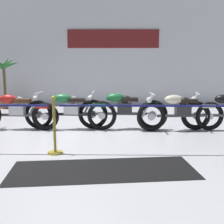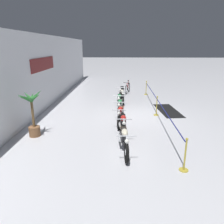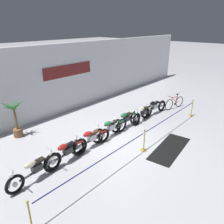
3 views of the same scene
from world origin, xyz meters
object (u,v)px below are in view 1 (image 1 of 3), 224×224
Objects in this scene: motorcycle_green_4 at (122,110)px; floor_banner at (103,170)px; motorcycle_red_2 at (15,111)px; motorcycle_cream_5 at (180,112)px; potted_palm_left_of_row at (4,81)px; stanchion_mid_left at (55,134)px; motorcycle_green_3 at (69,111)px.

motorcycle_green_4 is 0.79× the size of floor_banner.
motorcycle_red_2 is 1.02× the size of motorcycle_cream_5.
potted_palm_left_of_row reaches higher than motorcycle_cream_5.
stanchion_mid_left is (3.06, -5.45, -0.64)m from potted_palm_left_of_row.
motorcycle_cream_5 is 0.76× the size of floor_banner.
stanchion_mid_left reaches higher than motorcycle_cream_5.
potted_palm_left_of_row reaches higher than floor_banner.
potted_palm_left_of_row is 0.69× the size of floor_banner.
stanchion_mid_left reaches higher than motorcycle_red_2.
potted_palm_left_of_row is 1.85× the size of stanchion_mid_left.
motorcycle_green_4 is 1.04× the size of motorcycle_cream_5.
motorcycle_red_2 is at bearing 178.99° from motorcycle_cream_5.
motorcycle_green_3 is at bearing 1.22° from motorcycle_red_2.
motorcycle_green_4 reaches higher than motorcycle_red_2.
motorcycle_green_4 is 1.42m from motorcycle_cream_5.
motorcycle_green_4 is (1.31, 0.06, 0.00)m from motorcycle_green_3.
motorcycle_green_3 is 1.08× the size of motorcycle_cream_5.
potted_palm_left_of_row is (-3.00, 3.51, 0.53)m from motorcycle_green_3.
motorcycle_red_2 is at bearing -64.85° from potted_palm_left_of_row.
potted_palm_left_of_row is at bearing 119.32° from stanchion_mid_left.
motorcycle_green_3 is 2.96m from floor_banner.
potted_palm_left_of_row is (-5.72, 3.61, 0.54)m from motorcycle_cream_5.
motorcycle_green_3 is 4.65m from potted_palm_left_of_row.
floor_banner is (-1.75, -2.66, -0.46)m from motorcycle_cream_5.
motorcycle_cream_5 is 2.04× the size of stanchion_mid_left.
motorcycle_red_2 reaches higher than floor_banner.
floor_banner is (3.97, -6.26, -1.00)m from potted_palm_left_of_row.
floor_banner is (0.97, -2.76, -0.47)m from motorcycle_green_3.
stanchion_mid_left is at bearing -122.10° from motorcycle_green_4.
motorcycle_red_2 is at bearing -178.13° from motorcycle_green_4.
stanchion_mid_left is at bearing -60.68° from potted_palm_left_of_row.
potted_palm_left_of_row reaches higher than motorcycle_green_4.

